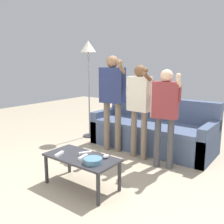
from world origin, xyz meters
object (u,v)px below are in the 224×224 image
Objects in this scene: couch at (153,131)px; player_right at (165,107)px; game_remote_wand_far at (83,157)px; floor_lamp at (88,55)px; game_remote_wand_spare at (85,153)px; player_left at (112,92)px; player_center at (140,101)px; game_remote_wand_near at (59,154)px; coffee_table at (81,161)px; snack_bowl at (93,161)px; game_remote_nunchuk at (106,156)px.

player_right is at bearing -52.10° from couch.
game_remote_wand_far is (0.05, -1.86, 0.11)m from couch.
floor_lamp is 12.63× the size of game_remote_wand_spare.
player_left is 10.60× the size of game_remote_wand_spare.
floor_lamp is 1.36× the size of player_right.
game_remote_wand_far is (-0.00, -1.27, -0.52)m from player_center.
player_right is at bearing 67.39° from game_remote_wand_far.
player_left is (0.89, -0.40, -0.63)m from floor_lamp.
game_remote_wand_far is at bearing -112.61° from player_right.
game_remote_wand_near is at bearing -57.86° from floor_lamp.
coffee_table is at bearing -93.00° from player_center.
game_remote_wand_far is at bearing -90.22° from player_center.
snack_bowl reaches higher than coffee_table.
couch is 1.97m from game_remote_wand_near.
game_remote_wand_far is at bearing -49.81° from floor_lamp.
game_remote_wand_near is at bearing -173.41° from snack_bowl.
game_remote_nunchuk is 0.56× the size of game_remote_wand_near.
player_right reaches higher than game_remote_nunchuk.
player_right is 1.28m from game_remote_wand_spare.
player_right is (0.29, 1.20, 0.47)m from snack_bowl.
game_remote_wand_near is (-0.52, -0.27, -0.01)m from game_remote_nunchuk.
game_remote_nunchuk is at bearing 84.22° from snack_bowl.
game_remote_wand_near is at bearing -137.09° from game_remote_wand_spare.
game_remote_wand_near is (-0.50, -0.06, -0.01)m from snack_bowl.
couch is at bearing 98.96° from game_remote_nunchuk.
player_center is at bearing -2.68° from player_left.
game_remote_nunchuk is at bearing -56.31° from player_left.
game_remote_nunchuk is 0.05× the size of floor_lamp.
game_remote_wand_far is 0.14m from game_remote_wand_spare.
snack_bowl is 1.32m from player_right.
game_remote_nunchuk is at bearing 38.73° from game_remote_wand_far.
couch reaches higher than game_remote_nunchuk.
snack_bowl is 1.63m from player_left.
game_remote_nunchuk is at bearing -81.04° from couch.
player_right reaches higher than game_remote_wand_near.
snack_bowl is at bearing -95.78° from game_remote_nunchuk.
game_remote_wand_near is (-0.31, -1.37, -0.52)m from player_center.
player_center is at bearing -16.38° from floor_lamp.
floor_lamp is 1.31× the size of player_center.
couch reaches higher than game_remote_wand_spare.
floor_lamp reaches higher than game_remote_nunchuk.
coffee_table is 10.47× the size of game_remote_nunchuk.
player_left is at bearing -130.74° from couch.
player_right reaches higher than coffee_table.
player_right is at bearing -12.38° from player_center.
couch is at bearing 89.36° from game_remote_wand_spare.
floor_lamp reaches higher than player_left.
coffee_table is at bearing -90.17° from couch.
player_left reaches higher than game_remote_wand_near.
coffee_table is at bearing 164.15° from snack_bowl.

